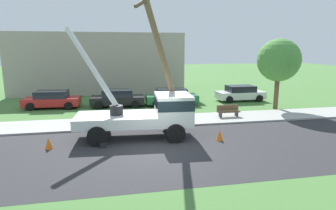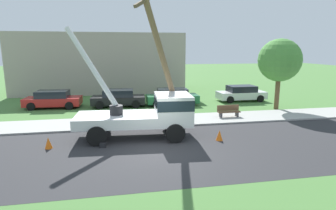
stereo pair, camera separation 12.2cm
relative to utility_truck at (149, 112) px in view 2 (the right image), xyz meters
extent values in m
plane|color=#477538|center=(0.07, 9.74, -1.41)|extent=(120.00, 120.00, 0.00)
cube|color=#2B2B2D|center=(0.07, -2.26, -1.40)|extent=(80.00, 7.81, 0.01)
cube|color=#9E9E99|center=(0.07, 3.13, -1.36)|extent=(80.00, 2.97, 0.10)
cube|color=silver|center=(-1.80, 0.10, -0.38)|extent=(4.45, 2.68, 0.55)
cube|color=silver|center=(1.29, -0.10, 0.14)|extent=(2.05, 2.52, 1.60)
cube|color=#19232D|center=(1.29, -0.10, 0.49)|extent=(2.08, 2.54, 0.56)
cylinder|color=black|center=(-1.78, 0.10, 0.14)|extent=(0.70, 0.70, 0.50)
cylinder|color=silver|center=(-3.01, 0.84, 2.44)|extent=(2.80, 1.83, 4.26)
cube|color=black|center=(-2.49, -1.30, -1.31)|extent=(0.32, 0.32, 0.20)
cube|color=black|center=(-2.30, 1.59, -1.31)|extent=(0.32, 0.32, 0.20)
cylinder|color=black|center=(1.17, -1.29, -0.91)|extent=(1.00, 0.30, 1.00)
cylinder|color=black|center=(1.33, 1.10, -0.91)|extent=(1.00, 0.30, 1.00)
cylinder|color=black|center=(-2.79, -1.03, -0.91)|extent=(1.00, 0.30, 1.00)
cylinder|color=black|center=(-2.63, 1.36, -0.91)|extent=(1.00, 0.30, 1.00)
cylinder|color=brown|center=(0.92, 0.66, 2.65)|extent=(3.25, 3.14, 8.25)
cube|color=brown|center=(-0.15, -0.37, 5.73)|extent=(1.33, 1.29, 0.93)
cone|color=orange|center=(3.55, -1.36, -1.13)|extent=(0.36, 0.36, 0.56)
cone|color=orange|center=(-5.09, -1.01, -1.13)|extent=(0.36, 0.36, 0.56)
cone|color=orange|center=(1.29, 1.21, -1.13)|extent=(0.36, 0.36, 0.56)
cube|color=#B21E1E|center=(-6.85, 9.08, -0.86)|extent=(4.51, 2.09, 0.65)
cube|color=black|center=(-6.85, 9.08, -0.26)|extent=(2.57, 1.81, 0.55)
cylinder|color=black|center=(-5.46, 8.09, -1.09)|extent=(0.64, 0.22, 0.64)
cylinder|color=black|center=(-5.34, 9.89, -1.09)|extent=(0.64, 0.22, 0.64)
cylinder|color=black|center=(-8.36, 8.28, -1.09)|extent=(0.64, 0.22, 0.64)
cylinder|color=black|center=(-8.24, 10.08, -1.09)|extent=(0.64, 0.22, 0.64)
cube|color=black|center=(-1.58, 8.69, -0.86)|extent=(4.52, 2.11, 0.65)
cube|color=black|center=(-1.58, 8.69, -0.26)|extent=(2.57, 1.83, 0.55)
cylinder|color=black|center=(-0.20, 7.69, -1.09)|extent=(0.64, 0.22, 0.64)
cylinder|color=black|center=(-0.07, 9.49, -1.09)|extent=(0.64, 0.22, 0.64)
cylinder|color=black|center=(-3.09, 7.89, -1.09)|extent=(0.64, 0.22, 0.64)
cylinder|color=black|center=(-2.97, 9.69, -1.09)|extent=(0.64, 0.22, 0.64)
cube|color=#1E6638|center=(3.00, 8.46, -0.86)|extent=(4.44, 1.91, 0.65)
cube|color=black|center=(3.00, 8.46, -0.26)|extent=(2.50, 1.72, 0.55)
cylinder|color=black|center=(4.43, 7.53, -1.09)|extent=(0.64, 0.22, 0.64)
cylinder|color=black|center=(4.47, 9.33, -1.09)|extent=(0.64, 0.22, 0.64)
cylinder|color=black|center=(1.52, 7.60, -1.09)|extent=(0.64, 0.22, 0.64)
cylinder|color=black|center=(1.57, 9.40, -1.09)|extent=(0.64, 0.22, 0.64)
cube|color=silver|center=(9.65, 9.16, -0.86)|extent=(4.41, 1.82, 0.65)
cube|color=black|center=(9.65, 9.16, -0.26)|extent=(2.47, 1.67, 0.55)
cylinder|color=black|center=(11.11, 8.27, -1.09)|extent=(0.64, 0.22, 0.64)
cylinder|color=black|center=(11.10, 10.07, -1.09)|extent=(0.64, 0.22, 0.64)
cylinder|color=black|center=(8.21, 8.25, -1.09)|extent=(0.64, 0.22, 0.64)
cylinder|color=black|center=(8.20, 10.05, -1.09)|extent=(0.64, 0.22, 0.64)
cube|color=brown|center=(5.95, 3.13, -0.96)|extent=(1.60, 0.44, 0.06)
cube|color=brown|center=(5.95, 3.33, -0.71)|extent=(1.60, 0.06, 0.40)
cube|color=#333338|center=(5.35, 3.13, -1.18)|extent=(0.10, 0.40, 0.45)
cube|color=#333338|center=(6.55, 3.13, -1.18)|extent=(0.10, 0.40, 0.45)
cylinder|color=brown|center=(10.90, 5.30, 0.41)|extent=(0.36, 0.36, 3.64)
sphere|color=#4C8C3D|center=(10.90, 5.30, 2.49)|extent=(3.33, 3.33, 3.33)
cube|color=#A5998C|center=(-3.32, 17.69, 1.79)|extent=(18.00, 6.00, 6.40)
camera|label=1|loc=(-1.88, -14.91, 3.40)|focal=30.14mm
camera|label=2|loc=(-1.76, -14.94, 3.40)|focal=30.14mm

